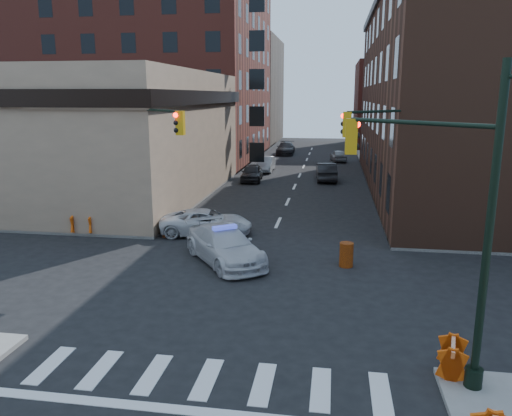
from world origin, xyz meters
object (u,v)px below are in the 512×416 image
(parked_car_wfar, at_px, (265,164))
(parked_car_enear, at_px, (326,172))
(barrel_road, at_px, (346,255))
(police_car, at_px, (225,245))
(barricade_nw_a, at_px, (111,216))
(pickup, at_px, (206,222))
(pedestrian_a, at_px, (115,209))
(barricade_se_a, at_px, (452,357))
(pedestrian_b, at_px, (92,216))
(barrel_bank, at_px, (167,228))
(parked_car_wnear, at_px, (252,173))

(parked_car_wfar, xyz_separation_m, parked_car_enear, (6.03, -4.56, 0.06))
(barrel_road, bearing_deg, police_car, -177.49)
(parked_car_wfar, bearing_deg, parked_car_enear, -37.52)
(parked_car_wfar, distance_m, parked_car_enear, 7.56)
(barrel_road, distance_m, barricade_nw_a, 14.27)
(police_car, height_order, pickup, police_car)
(pedestrian_a, xyz_separation_m, barricade_se_a, (15.33, -13.13, -0.49))
(barricade_nw_a, bearing_deg, pedestrian_b, -96.20)
(pickup, bearing_deg, police_car, -163.78)
(police_car, distance_m, pickup, 4.71)
(police_car, height_order, parked_car_enear, parked_car_enear)
(pedestrian_a, bearing_deg, pedestrian_b, -102.86)
(pedestrian_a, xyz_separation_m, pedestrian_b, (-0.71, -1.43, -0.07))
(parked_car_enear, bearing_deg, barricade_nw_a, 51.11)
(pickup, relative_size, barrel_bank, 5.24)
(parked_car_wnear, bearing_deg, barricade_nw_a, -112.49)
(pickup, distance_m, parked_car_wnear, 17.33)
(pickup, relative_size, barricade_nw_a, 4.47)
(barricade_se_a, distance_m, barricade_nw_a, 20.99)
(parked_car_wfar, distance_m, pedestrian_a, 23.24)
(parked_car_wfar, bearing_deg, pedestrian_b, -104.70)
(parked_car_wnear, height_order, parked_car_wfar, parked_car_wnear)
(parked_car_enear, bearing_deg, pickup, 67.61)
(pickup, xyz_separation_m, parked_car_wnear, (-0.40, 17.33, 0.05))
(parked_car_wnear, xyz_separation_m, barrel_bank, (-1.56, -18.05, -0.26))
(parked_car_wnear, height_order, barricade_se_a, parked_car_wnear)
(parked_car_wnear, relative_size, parked_car_wfar, 0.97)
(parked_car_wnear, bearing_deg, pickup, -92.21)
(barricade_se_a, xyz_separation_m, barricade_nw_a, (-15.90, 13.70, -0.02))
(pedestrian_a, relative_size, barricade_se_a, 1.60)
(parked_car_wnear, distance_m, pedestrian_b, 19.08)
(barrel_road, bearing_deg, pedestrian_b, 166.77)
(parked_car_enear, bearing_deg, parked_car_wfar, -41.49)
(barrel_road, height_order, barricade_se_a, barrel_road)
(police_car, bearing_deg, barrel_road, -33.89)
(pedestrian_b, distance_m, barrel_road, 13.81)
(pedestrian_a, bearing_deg, barricade_nw_a, 148.57)
(police_car, distance_m, parked_car_wfar, 27.50)
(parked_car_enear, bearing_deg, barrel_bank, 63.10)
(parked_car_enear, bearing_deg, police_car, 75.46)
(barrel_bank, xyz_separation_m, barricade_se_a, (11.89, -11.86, 0.11))
(barricade_se_a, bearing_deg, pedestrian_a, 62.08)
(barrel_bank, relative_size, barricade_se_a, 0.81)
(police_car, distance_m, barricade_se_a, 11.52)
(parked_car_wnear, bearing_deg, pedestrian_a, -110.10)
(barricade_nw_a, bearing_deg, pedestrian_a, -47.32)
(parked_car_wfar, height_order, barrel_road, parked_car_wfar)
(pickup, distance_m, barrel_bank, 2.10)
(parked_car_wnear, relative_size, barrel_road, 3.98)
(police_car, xyz_separation_m, barricade_se_a, (7.98, -8.30, -0.20))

